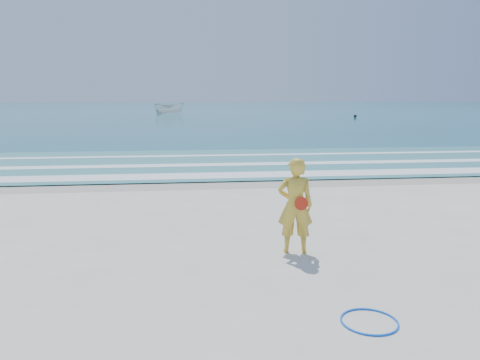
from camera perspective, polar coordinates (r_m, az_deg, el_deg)
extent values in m
plane|color=silver|center=(8.48, 1.44, -11.56)|extent=(400.00, 400.00, 0.00)
cube|color=#B2A893|center=(17.12, -2.76, -0.33)|extent=(400.00, 2.40, 0.00)
cube|color=#19727F|center=(112.84, -6.10, 8.66)|extent=(400.00, 190.00, 0.04)
cube|color=#59B7AD|center=(22.04, -3.64, 2.17)|extent=(400.00, 10.00, 0.01)
cube|color=white|center=(18.39, -3.04, 0.57)|extent=(400.00, 1.40, 0.01)
cube|color=white|center=(21.25, -3.53, 1.89)|extent=(400.00, 0.90, 0.01)
cube|color=white|center=(24.52, -3.95, 3.01)|extent=(400.00, 0.60, 0.01)
torus|color=blue|center=(7.13, 15.48, -16.28)|extent=(1.07, 1.07, 0.03)
imported|color=silver|center=(81.04, -8.62, 8.67)|extent=(5.13, 2.36, 1.92)
sphere|color=black|center=(68.16, 13.86, 7.57)|extent=(0.43, 0.43, 0.43)
imported|color=gold|center=(9.46, 6.74, -3.12)|extent=(0.78, 0.58, 1.95)
cylinder|color=red|center=(9.29, 7.49, -2.86)|extent=(0.27, 0.08, 0.27)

